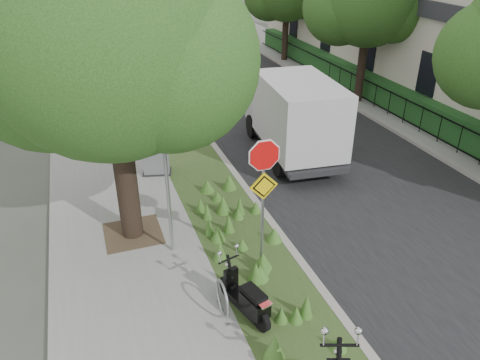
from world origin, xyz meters
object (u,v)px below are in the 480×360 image
(box_truck, at_px, (294,113))
(sign_assembly, at_px, (264,179))
(scooter_near, at_px, (249,303))
(utility_cabinet, at_px, (156,156))

(box_truck, bearing_deg, sign_assembly, -121.24)
(scooter_near, relative_size, utility_cabinet, 1.35)
(sign_assembly, height_order, box_truck, sign_assembly)
(scooter_near, xyz_separation_m, box_truck, (4.12, 6.85, 1.02))
(scooter_near, bearing_deg, utility_cabinet, 94.59)
(sign_assembly, relative_size, utility_cabinet, 2.76)
(sign_assembly, xyz_separation_m, box_truck, (3.27, 5.39, -0.81))
(box_truck, height_order, utility_cabinet, box_truck)
(sign_assembly, relative_size, box_truck, 0.61)
(sign_assembly, bearing_deg, scooter_near, -120.18)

